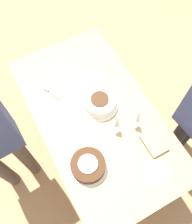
# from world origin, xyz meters

# --- Properties ---
(ground_plane) EXTENTS (12.00, 12.00, 0.00)m
(ground_plane) POSITION_xyz_m (0.00, 0.00, 0.00)
(ground_plane) COLOR #A87F56
(dining_table) EXTENTS (1.61, 0.88, 0.78)m
(dining_table) POSITION_xyz_m (0.00, 0.00, 0.66)
(dining_table) COLOR tan
(dining_table) RESTS_ON ground_plane
(cake_center_white) EXTENTS (0.29, 0.29, 0.11)m
(cake_center_white) POSITION_xyz_m (-0.06, 0.06, 0.83)
(cake_center_white) COLOR white
(cake_center_white) RESTS_ON dining_table
(cake_front_chocolate) EXTENTS (0.28, 0.28, 0.09)m
(cake_front_chocolate) POSITION_xyz_m (0.33, -0.24, 0.82)
(cake_front_chocolate) COLOR white
(cake_front_chocolate) RESTS_ON dining_table
(wine_glass_near) EXTENTS (0.07, 0.07, 0.23)m
(wine_glass_near) POSITION_xyz_m (0.18, 0.07, 0.93)
(wine_glass_near) COLOR silver
(wine_glass_near) RESTS_ON dining_table
(wine_glass_far) EXTENTS (0.06, 0.06, 0.23)m
(wine_glass_far) POSITION_xyz_m (0.22, 0.22, 0.94)
(wine_glass_far) COLOR silver
(wine_glass_far) RESTS_ON dining_table
(dessert_plate_left) EXTENTS (0.16, 0.16, 0.01)m
(dessert_plate_left) POSITION_xyz_m (-0.28, 0.18, 0.78)
(dessert_plate_left) COLOR beige
(dessert_plate_left) RESTS_ON dining_table
(dessert_plate_right) EXTENTS (0.20, 0.20, 0.01)m
(dessert_plate_right) POSITION_xyz_m (0.60, 0.16, 0.78)
(dessert_plate_right) COLOR beige
(dessert_plate_right) RESTS_ON dining_table
(fork_pile) EXTENTS (0.21, 0.12, 0.02)m
(fork_pile) POSITION_xyz_m (-0.37, -0.22, 0.79)
(fork_pile) COLOR silver
(fork_pile) RESTS_ON dining_table
(napkin_stack) EXTENTS (0.19, 0.14, 0.03)m
(napkin_stack) POSITION_xyz_m (0.41, 0.26, 0.79)
(napkin_stack) COLOR gray
(napkin_stack) RESTS_ON dining_table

